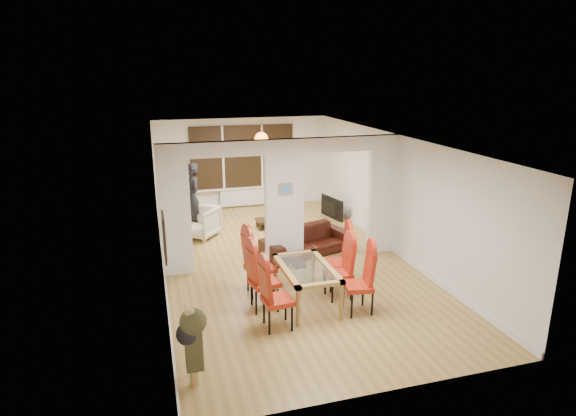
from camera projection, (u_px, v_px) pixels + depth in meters
name	position (u px, v px, depth m)	size (l,w,h in m)	color
floor	(284.00, 261.00, 10.21)	(5.00, 9.00, 0.01)	#A17F40
room_walls	(284.00, 202.00, 9.85)	(5.00, 9.00, 2.60)	silver
divider_wall	(284.00, 202.00, 9.85)	(5.00, 0.18, 2.60)	white
bay_window_blinds	(243.00, 157.00, 13.89)	(3.00, 0.08, 1.80)	black
radiator	(244.00, 197.00, 14.19)	(1.40, 0.08, 0.50)	white
pendant_light	(261.00, 139.00, 12.74)	(0.36, 0.36, 0.36)	orange
stair_newel	(189.00, 328.00, 6.50)	(0.40, 1.20, 1.10)	tan
wall_poster	(164.00, 237.00, 6.89)	(0.04, 0.52, 0.67)	gray
pillar_photo	(286.00, 189.00, 9.68)	(0.30, 0.03, 0.25)	#4C8CD8
dining_table	(306.00, 285.00, 8.26)	(0.83, 1.48, 0.69)	olive
dining_chair_la	(278.00, 295.00, 7.45)	(0.44, 0.44, 1.10)	#A42310
dining_chair_lb	(264.00, 278.00, 8.04)	(0.45, 0.45, 1.13)	#A42310
dining_chair_lc	(260.00, 264.00, 8.57)	(0.47, 0.47, 1.17)	#A42310
dining_chair_ra	(358.00, 281.00, 7.93)	(0.44, 0.44, 1.11)	#A42310
dining_chair_rb	(339.00, 269.00, 8.45)	(0.43, 0.43, 1.08)	#A42310
dining_chair_rc	(337.00, 259.00, 8.84)	(0.45, 0.45, 1.12)	#A42310
sofa	(307.00, 241.00, 10.57)	(2.03, 0.79, 0.59)	black
armchair	(199.00, 222.00, 11.61)	(0.80, 0.82, 0.75)	beige
person	(192.00, 199.00, 11.78)	(0.42, 0.64, 1.75)	black
television	(329.00, 208.00, 13.10)	(0.13, 1.00, 0.58)	black
coffee_table	(276.00, 223.00, 12.41)	(0.98, 0.49, 0.23)	black
bottle	(279.00, 214.00, 12.30)	(0.07, 0.07, 0.29)	#143F19
bowl	(277.00, 218.00, 12.36)	(0.22, 0.22, 0.05)	black
shoes	(299.00, 265.00, 9.88)	(0.23, 0.25, 0.09)	black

